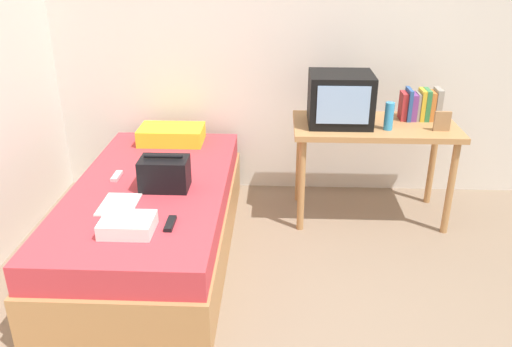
% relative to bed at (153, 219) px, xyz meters
% --- Properties ---
extents(ground_plane, '(8.00, 8.00, 0.00)m').
position_rel_bed_xyz_m(ground_plane, '(0.98, -0.87, -0.25)').
color(ground_plane, '#84705B').
extents(wall_back, '(5.20, 0.10, 2.60)m').
position_rel_bed_xyz_m(wall_back, '(0.98, 1.13, 1.05)').
color(wall_back, silver).
rests_on(wall_back, ground).
extents(bed, '(1.00, 2.00, 0.51)m').
position_rel_bed_xyz_m(bed, '(0.00, 0.00, 0.00)').
color(bed, '#B27F4C').
rests_on(bed, ground).
extents(desk, '(1.16, 0.60, 0.74)m').
position_rel_bed_xyz_m(desk, '(1.51, 0.59, 0.39)').
color(desk, '#B27F4C').
rests_on(desk, ground).
extents(tv, '(0.44, 0.39, 0.36)m').
position_rel_bed_xyz_m(tv, '(1.25, 0.59, 0.67)').
color(tv, black).
rests_on(tv, desk).
extents(water_bottle, '(0.06, 0.06, 0.19)m').
position_rel_bed_xyz_m(water_bottle, '(1.57, 0.47, 0.58)').
color(water_bottle, '#3399DB').
rests_on(water_bottle, desk).
extents(book_row, '(0.28, 0.17, 0.23)m').
position_rel_bed_xyz_m(book_row, '(1.84, 0.71, 0.59)').
color(book_row, '#B72D33').
rests_on(book_row, desk).
extents(picture_frame, '(0.11, 0.02, 0.14)m').
position_rel_bed_xyz_m(picture_frame, '(1.93, 0.45, 0.56)').
color(picture_frame, '#9E754C').
rests_on(picture_frame, desk).
extents(pillow, '(0.49, 0.30, 0.12)m').
position_rel_bed_xyz_m(pillow, '(-0.01, 0.77, 0.32)').
color(pillow, yellow).
rests_on(pillow, bed).
extents(handbag, '(0.30, 0.20, 0.23)m').
position_rel_bed_xyz_m(handbag, '(0.11, -0.06, 0.36)').
color(handbag, black).
rests_on(handbag, bed).
extents(magazine, '(0.21, 0.29, 0.01)m').
position_rel_bed_xyz_m(magazine, '(-0.12, -0.30, 0.26)').
color(magazine, white).
rests_on(magazine, bed).
extents(remote_dark, '(0.04, 0.16, 0.02)m').
position_rel_bed_xyz_m(remote_dark, '(0.23, -0.53, 0.27)').
color(remote_dark, black).
rests_on(remote_dark, bed).
extents(remote_silver, '(0.04, 0.14, 0.02)m').
position_rel_bed_xyz_m(remote_silver, '(-0.24, 0.09, 0.27)').
color(remote_silver, '#B7B7BC').
rests_on(remote_silver, bed).
extents(folded_towel, '(0.28, 0.22, 0.08)m').
position_rel_bed_xyz_m(folded_towel, '(0.02, -0.60, 0.30)').
color(folded_towel, white).
rests_on(folded_towel, bed).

